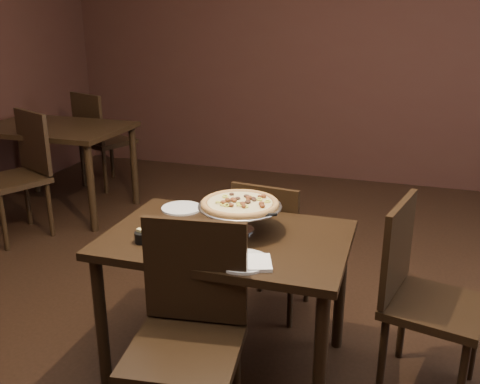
% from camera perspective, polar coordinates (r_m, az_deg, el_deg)
% --- Properties ---
extents(room, '(6.04, 7.04, 2.84)m').
position_cam_1_polar(room, '(2.29, -0.43, 10.48)').
color(room, black).
rests_on(room, ground).
extents(dining_table, '(1.16, 0.79, 0.72)m').
position_cam_1_polar(dining_table, '(2.59, -1.41, -6.59)').
color(dining_table, black).
rests_on(dining_table, ground).
extents(background_table, '(1.24, 0.83, 0.78)m').
position_cam_1_polar(background_table, '(5.00, -19.07, 5.53)').
color(background_table, black).
rests_on(background_table, ground).
extents(pizza_stand, '(0.41, 0.41, 0.17)m').
position_cam_1_polar(pizza_stand, '(2.56, -0.01, -1.30)').
color(pizza_stand, silver).
rests_on(pizza_stand, dining_table).
extents(parmesan_shaker, '(0.07, 0.07, 0.12)m').
position_cam_1_polar(parmesan_shaker, '(2.49, -7.74, -4.08)').
color(parmesan_shaker, beige).
rests_on(parmesan_shaker, dining_table).
extents(pepper_flake_shaker, '(0.07, 0.07, 0.12)m').
position_cam_1_polar(pepper_flake_shaker, '(2.40, -2.46, -4.73)').
color(pepper_flake_shaker, maroon).
rests_on(pepper_flake_shaker, dining_table).
extents(packet_caddy, '(0.08, 0.08, 0.06)m').
position_cam_1_polar(packet_caddy, '(2.51, -10.29, -4.69)').
color(packet_caddy, black).
rests_on(packet_caddy, dining_table).
extents(napkin_stack, '(0.20, 0.20, 0.02)m').
position_cam_1_polar(napkin_stack, '(2.27, 1.40, -7.58)').
color(napkin_stack, white).
rests_on(napkin_stack, dining_table).
extents(plate_left, '(0.22, 0.22, 0.01)m').
position_cam_1_polar(plate_left, '(2.90, -6.26, -1.73)').
color(plate_left, white).
rests_on(plate_left, dining_table).
extents(plate_near, '(0.23, 0.23, 0.01)m').
position_cam_1_polar(plate_near, '(2.28, 0.31, -7.41)').
color(plate_near, white).
rests_on(plate_near, dining_table).
extents(serving_spatula, '(0.14, 0.14, 0.02)m').
position_cam_1_polar(serving_spatula, '(2.43, 2.71, -2.51)').
color(serving_spatula, silver).
rests_on(serving_spatula, pizza_stand).
extents(chair_far, '(0.43, 0.43, 0.84)m').
position_cam_1_polar(chair_far, '(3.10, 3.32, -5.51)').
color(chair_far, black).
rests_on(chair_far, ground).
extents(chair_near, '(0.49, 0.49, 0.94)m').
position_cam_1_polar(chair_near, '(2.25, -5.50, -14.24)').
color(chair_near, black).
rests_on(chair_near, ground).
extents(chair_side, '(0.51, 0.51, 0.92)m').
position_cam_1_polar(chair_side, '(2.65, 18.67, -9.96)').
color(chair_side, black).
rests_on(chair_side, ground).
extents(bg_chair_far, '(0.59, 0.59, 0.97)m').
position_cam_1_polar(bg_chair_far, '(5.58, -14.72, 5.74)').
color(bg_chair_far, black).
rests_on(bg_chair_far, ground).
extents(bg_chair_near, '(0.61, 0.61, 0.99)m').
position_cam_1_polar(bg_chair_near, '(4.55, -22.37, 2.18)').
color(bg_chair_near, black).
rests_on(bg_chair_near, ground).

